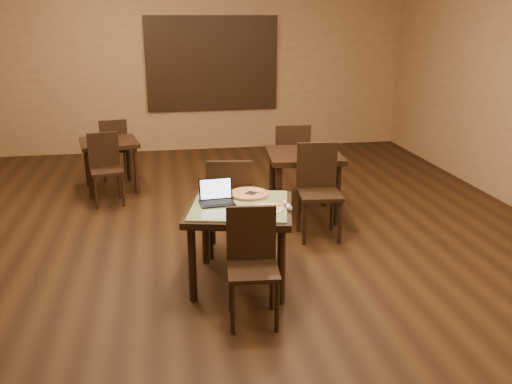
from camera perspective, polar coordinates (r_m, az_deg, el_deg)
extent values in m
plane|color=black|center=(5.43, -4.46, -7.86)|extent=(10.00, 10.00, 0.00)
cube|color=#99744E|center=(9.91, -7.60, 12.93)|extent=(8.00, 0.02, 3.00)
cube|color=navy|center=(9.91, -4.64, 13.32)|extent=(2.20, 0.04, 1.50)
cube|color=black|center=(9.88, -4.62, 13.31)|extent=(2.34, 0.02, 1.64)
cylinder|color=black|center=(4.69, -6.72, -7.48)|extent=(0.07, 0.07, 0.71)
cylinder|color=black|center=(5.38, -5.36, -3.99)|extent=(0.07, 0.07, 0.71)
cylinder|color=black|center=(4.63, 2.67, -7.76)|extent=(0.07, 0.07, 0.71)
cylinder|color=black|center=(5.32, 2.78, -4.18)|extent=(0.07, 0.07, 0.71)
cube|color=black|center=(4.85, -1.70, -1.80)|extent=(1.11, 1.11, 0.06)
cube|color=#1863A2|center=(4.84, -1.70, -1.42)|extent=(1.01, 1.01, 0.02)
cylinder|color=black|center=(4.27, -2.47, -12.23)|extent=(0.04, 0.04, 0.43)
cylinder|color=black|center=(4.58, -2.67, -10.05)|extent=(0.04, 0.04, 0.43)
cylinder|color=black|center=(4.30, 2.23, -12.03)|extent=(0.04, 0.04, 0.43)
cylinder|color=black|center=(4.60, 1.69, -9.88)|extent=(0.04, 0.04, 0.43)
cube|color=black|center=(4.32, -0.31, -8.30)|extent=(0.44, 0.44, 0.04)
cube|color=black|center=(4.39, -0.51, -4.33)|extent=(0.40, 0.07, 0.46)
cylinder|color=black|center=(5.85, -0.75, -3.26)|extent=(0.04, 0.04, 0.48)
cylinder|color=black|center=(5.49, -0.71, -4.72)|extent=(0.04, 0.04, 0.48)
cylinder|color=black|center=(5.86, -4.52, -3.28)|extent=(0.04, 0.04, 0.48)
cylinder|color=black|center=(5.50, -4.73, -4.74)|extent=(0.04, 0.04, 0.48)
cube|color=black|center=(5.58, -2.71, -1.49)|extent=(0.51, 0.51, 0.04)
cube|color=black|center=(5.30, -2.81, 0.60)|extent=(0.45, 0.11, 0.51)
cube|color=black|center=(4.86, -4.12, -1.17)|extent=(0.32, 0.24, 0.01)
cube|color=black|center=(4.93, -4.28, 0.32)|extent=(0.31, 0.07, 0.20)
cube|color=#C9D1FF|center=(4.92, -4.27, 0.33)|extent=(0.28, 0.05, 0.17)
cylinder|color=white|center=(4.70, 1.27, -1.80)|extent=(0.27, 0.27, 0.01)
cylinder|color=silver|center=(5.08, -0.75, -0.31)|extent=(0.39, 0.39, 0.01)
cylinder|color=#F5E6A3|center=(5.07, -0.75, -0.18)|extent=(0.35, 0.35, 0.02)
torus|color=gold|center=(5.07, -0.75, -0.14)|extent=(0.37, 0.37, 0.02)
cube|color=silver|center=(5.06, -0.49, -0.13)|extent=(0.25, 0.23, 0.01)
cylinder|color=white|center=(4.77, 3.30, -1.38)|extent=(0.06, 0.18, 0.04)
cylinder|color=maroon|center=(4.77, 3.30, -1.38)|extent=(0.04, 0.03, 0.04)
cylinder|color=black|center=(6.27, 2.42, -0.43)|extent=(0.08, 0.08, 0.76)
cylinder|color=black|center=(6.92, 1.70, 1.38)|extent=(0.08, 0.08, 0.76)
cylinder|color=black|center=(6.39, 8.53, -0.25)|extent=(0.08, 0.08, 0.76)
cylinder|color=black|center=(7.03, 7.27, 1.51)|extent=(0.08, 0.08, 0.76)
cube|color=black|center=(6.53, 5.08, 3.87)|extent=(0.93, 0.93, 0.06)
cylinder|color=black|center=(5.84, 5.13, -3.36)|extent=(0.04, 0.04, 0.48)
cylinder|color=black|center=(6.20, 4.52, -2.06)|extent=(0.04, 0.04, 0.48)
cylinder|color=black|center=(5.92, 8.81, -3.22)|extent=(0.04, 0.04, 0.48)
cylinder|color=black|center=(6.27, 8.00, -1.94)|extent=(0.04, 0.04, 0.48)
cube|color=black|center=(5.96, 6.71, -0.27)|extent=(0.49, 0.49, 0.04)
cube|color=black|center=(6.08, 6.42, 2.83)|extent=(0.45, 0.08, 0.51)
cylinder|color=black|center=(7.54, 4.82, 1.64)|extent=(0.04, 0.04, 0.48)
cylinder|color=black|center=(7.17, 5.33, 0.77)|extent=(0.04, 0.04, 0.48)
cylinder|color=black|center=(7.48, 1.90, 1.57)|extent=(0.04, 0.04, 0.48)
cylinder|color=black|center=(7.12, 2.27, 0.69)|extent=(0.04, 0.04, 0.48)
cube|color=black|center=(7.25, 3.62, 3.16)|extent=(0.49, 0.49, 0.04)
cube|color=black|center=(6.99, 3.91, 4.94)|extent=(0.45, 0.08, 0.51)
cylinder|color=black|center=(7.60, -17.04, 1.78)|extent=(0.07, 0.07, 0.67)
cylinder|color=black|center=(8.19, -17.36, 2.89)|extent=(0.07, 0.07, 0.67)
cylinder|color=black|center=(7.66, -12.53, 2.26)|extent=(0.07, 0.07, 0.67)
cylinder|color=black|center=(8.24, -13.16, 3.34)|extent=(0.07, 0.07, 0.67)
cube|color=black|center=(7.83, -15.23, 5.03)|extent=(0.89, 0.89, 0.06)
cylinder|color=black|center=(7.19, -16.52, -0.13)|extent=(0.04, 0.04, 0.43)
cylinder|color=black|center=(7.51, -16.74, 0.63)|extent=(0.04, 0.04, 0.43)
cylinder|color=black|center=(7.21, -13.83, 0.16)|extent=(0.04, 0.04, 0.43)
cylinder|color=black|center=(7.54, -14.16, 0.91)|extent=(0.04, 0.04, 0.43)
cube|color=black|center=(7.29, -15.47, 2.14)|extent=(0.46, 0.46, 0.04)
cube|color=black|center=(7.41, -15.77, 4.33)|extent=(0.40, 0.11, 0.45)
cylinder|color=black|center=(8.72, -13.66, 3.28)|extent=(0.04, 0.04, 0.43)
cylinder|color=black|center=(8.39, -13.35, 2.72)|extent=(0.04, 0.04, 0.43)
cylinder|color=black|center=(8.69, -15.89, 3.04)|extent=(0.04, 0.04, 0.43)
cylinder|color=black|center=(8.36, -15.66, 2.48)|extent=(0.04, 0.04, 0.43)
cube|color=black|center=(8.48, -14.76, 4.40)|extent=(0.46, 0.46, 0.04)
cube|color=black|center=(8.25, -14.76, 5.78)|extent=(0.40, 0.11, 0.45)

